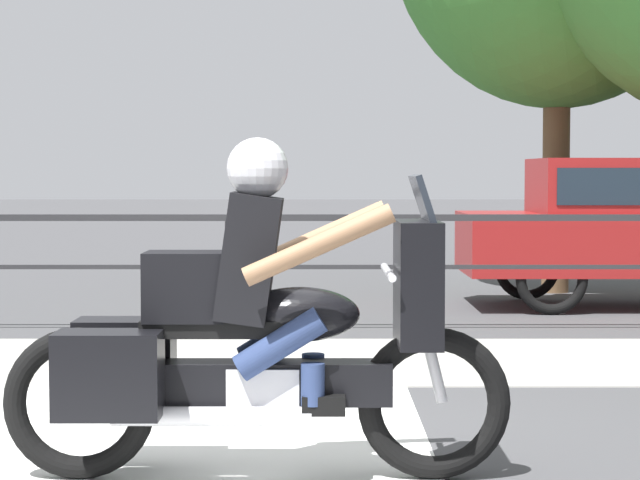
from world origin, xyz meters
The scene contains 5 objects.
ground_plane centered at (0.00, 0.00, 0.00)m, with size 120.00×120.00×0.00m, color #424244.
sidewalk_band centered at (0.00, 3.40, 0.01)m, with size 44.00×2.40×0.01m, color #A8A59E.
crosswalk_band centered at (-0.36, -0.20, 0.00)m, with size 3.59×6.00×0.01m, color silver.
fence_railing centered at (0.00, 5.22, 0.85)m, with size 36.00×0.05×1.07m.
motorcycle centered at (0.52, -0.31, 0.70)m, with size 2.41×0.76×1.62m.
Camera 1 is at (0.85, -6.16, 1.46)m, focal length 70.00 mm.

